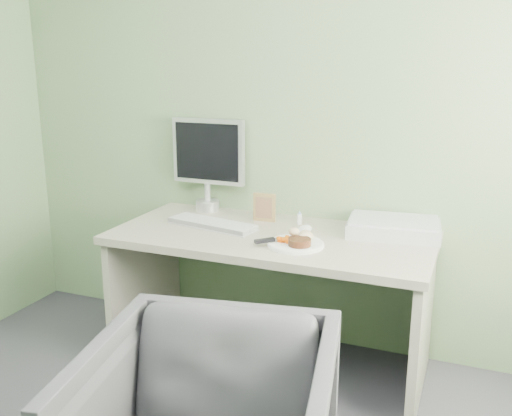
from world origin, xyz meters
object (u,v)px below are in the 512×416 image
at_px(scanner, 394,228).
at_px(plate, 296,244).
at_px(desk, 271,268).
at_px(monitor, 208,159).

bearing_deg(scanner, plate, -145.07).
xyz_separation_m(desk, monitor, (-0.50, 0.31, 0.48)).
bearing_deg(plate, desk, 142.03).
relative_size(plate, scanner, 0.60).
relative_size(desk, scanner, 3.58).
xyz_separation_m(scanner, monitor, (-1.07, 0.10, 0.26)).
distance_m(plate, monitor, 0.86).
bearing_deg(monitor, plate, -33.08).
xyz_separation_m(plate, monitor, (-0.67, 0.45, 0.29)).
relative_size(desk, plate, 5.97).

